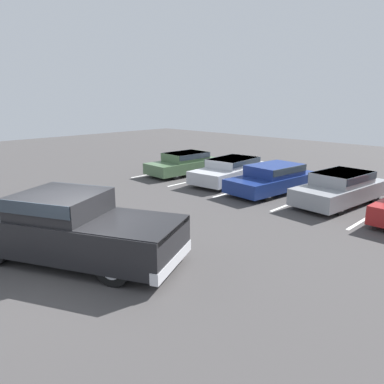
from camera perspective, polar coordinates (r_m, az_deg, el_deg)
The scene contains 12 objects.
ground_plane at distance 10.11m, azimuth -17.06°, elevation -10.50°, with size 60.00×60.00×0.00m, color #423F3F.
stall_stripe_a at distance 21.63m, azimuth -3.49°, elevation 3.27°, with size 0.12×5.41×0.01m, color white.
stall_stripe_b at distance 19.66m, azimuth 2.13°, elevation 2.17°, with size 0.12×5.41×0.01m, color white.
stall_stripe_c at distance 17.92m, azimuth 8.91°, elevation 0.80°, with size 0.12×5.41×0.01m, color white.
stall_stripe_d at distance 16.49m, azimuth 16.99°, elevation -0.84°, with size 0.12×5.41×0.01m, color white.
stall_stripe_e at distance 15.47m, azimuth 26.37°, elevation -2.71°, with size 0.12×5.41×0.01m, color white.
pickup_truck at distance 10.11m, azimuth -17.75°, elevation -5.12°, with size 6.07×4.36×1.78m.
parked_sedan_a at distance 20.56m, azimuth -1.09°, elevation 4.50°, with size 1.97×4.42×1.19m.
parked_sedan_b at distance 18.70m, azimuth 6.13°, elevation 3.47°, with size 2.21×4.92×1.19m.
parked_sedan_c at distance 16.98m, azimuth 12.32°, elevation 2.18°, with size 2.26×4.71×1.23m.
parked_sedan_d at distance 15.87m, azimuth 21.71°, elevation 0.70°, with size 2.22×4.64×1.28m.
wheel_stop_curb at distance 19.81m, azimuth 17.14°, elevation 1.83°, with size 1.74×0.20×0.14m, color #B7B2A8.
Camera 1 is at (8.19, -4.23, 4.13)m, focal length 35.00 mm.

